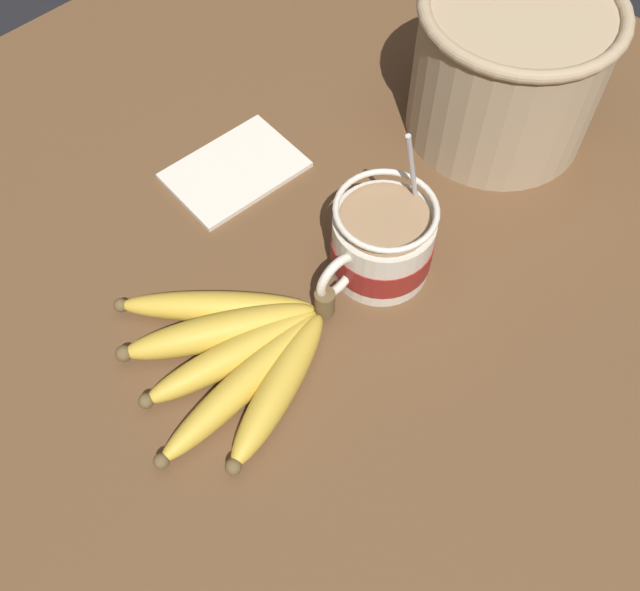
# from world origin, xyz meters

# --- Properties ---
(table) EXTENTS (1.21, 1.21, 0.03)m
(table) POSITION_xyz_m (0.00, 0.00, 0.01)
(table) COLOR brown
(table) RESTS_ON ground
(coffee_mug) EXTENTS (0.15, 0.10, 0.17)m
(coffee_mug) POSITION_xyz_m (-0.06, -0.01, 0.07)
(coffee_mug) COLOR beige
(coffee_mug) RESTS_ON table
(banana_bunch) EXTENTS (0.22, 0.23, 0.04)m
(banana_bunch) POSITION_xyz_m (0.11, -0.03, 0.04)
(banana_bunch) COLOR brown
(banana_bunch) RESTS_ON table
(woven_basket) EXTENTS (0.21, 0.21, 0.16)m
(woven_basket) POSITION_xyz_m (-0.31, -0.05, 0.11)
(woven_basket) COLOR tan
(woven_basket) RESTS_ON table
(napkin) EXTENTS (0.15, 0.11, 0.01)m
(napkin) POSITION_xyz_m (-0.04, -0.21, 0.03)
(napkin) COLOR beige
(napkin) RESTS_ON table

